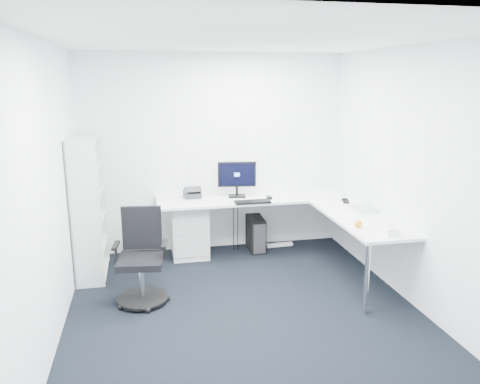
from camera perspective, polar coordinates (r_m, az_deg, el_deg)
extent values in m
plane|color=black|center=(4.93, 0.83, -14.96)|extent=(4.20, 4.20, 0.00)
plane|color=white|center=(4.33, 0.96, 18.16)|extent=(4.20, 4.20, 0.00)
cube|color=white|center=(6.47, -3.22, 4.69)|extent=(3.60, 0.02, 2.70)
cube|color=white|center=(2.53, 11.58, -10.21)|extent=(3.60, 0.02, 2.70)
cube|color=white|center=(4.42, -22.54, -0.62)|extent=(0.02, 4.20, 2.70)
cube|color=white|center=(5.14, 20.88, 1.42)|extent=(0.02, 4.20, 2.70)
cube|color=silver|center=(6.42, -6.20, -4.50)|extent=(0.48, 0.59, 0.73)
cube|color=black|center=(6.62, 1.92, -5.07)|extent=(0.23, 0.48, 0.46)
cube|color=beige|center=(6.38, -12.48, -6.40)|extent=(0.25, 0.46, 0.41)
cube|color=white|center=(6.82, 4.84, -6.42)|extent=(0.39, 0.09, 0.04)
cube|color=black|center=(6.04, 1.53, -1.20)|extent=(0.46, 0.17, 0.02)
cube|color=black|center=(6.24, 3.58, -0.68)|extent=(0.07, 0.11, 0.03)
cube|color=white|center=(5.70, 12.35, -2.50)|extent=(0.16, 0.42, 0.01)
sphere|color=orange|center=(5.20, 14.21, -3.79)|extent=(0.08, 0.08, 0.08)
cube|color=white|center=(5.08, 17.56, -4.42)|extent=(0.13, 0.24, 0.08)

